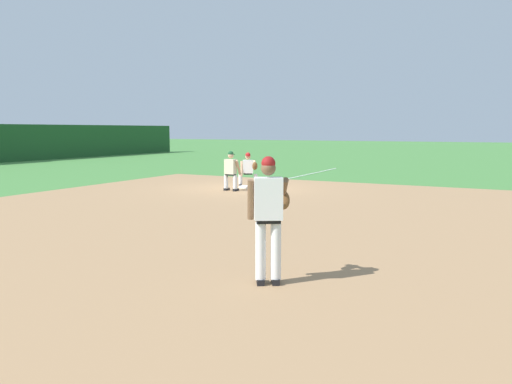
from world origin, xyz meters
name	(u,v)px	position (x,y,z in m)	size (l,w,h in m)	color
ground_plane	(245,188)	(0.00, 0.00, 0.00)	(160.00, 160.00, 0.00)	#47843D
infield_dirt_patch	(252,214)	(-5.19, -3.02, 0.00)	(18.00, 18.00, 0.01)	#A87F56
foul_line_stripe	(300,176)	(5.46, 0.00, 0.01)	(10.91, 0.10, 0.00)	white
first_base_bag	(245,187)	(0.00, 0.00, 0.04)	(0.38, 0.38, 0.09)	white
baseball	(270,221)	(-6.02, -3.96, 0.04)	(0.07, 0.07, 0.07)	white
pitcher	(269,212)	(-10.34, -6.03, 1.06)	(0.84, 0.58, 1.86)	black
first_baseman	(248,168)	(0.55, 0.15, 0.73)	(0.82, 1.02, 1.34)	black
baserunner	(231,169)	(-1.00, 0.06, 0.79)	(0.46, 0.61, 1.46)	black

